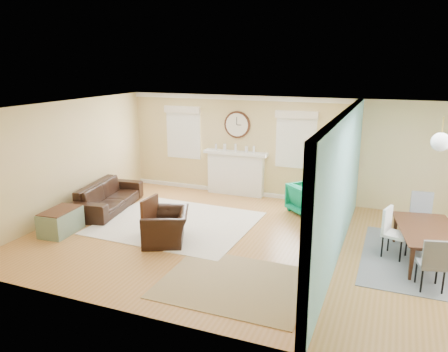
{
  "coord_description": "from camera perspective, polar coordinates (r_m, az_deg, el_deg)",
  "views": [
    {
      "loc": [
        2.35,
        -7.57,
        3.43
      ],
      "look_at": [
        -0.8,
        0.3,
        1.2
      ],
      "focal_mm": 35.0,
      "sensor_mm": 36.0,
      "label": 1
    }
  ],
  "objects": [
    {
      "name": "dining_chair_s",
      "position": [
        7.5,
        25.49,
        -9.72
      ],
      "size": [
        0.46,
        0.46,
        0.87
      ],
      "color": "slate",
      "rests_on": "floor"
    },
    {
      "name": "trunk",
      "position": [
        9.6,
        -20.54,
        -5.58
      ],
      "size": [
        0.6,
        0.91,
        0.5
      ],
      "color": "gray",
      "rests_on": "floor"
    },
    {
      "name": "wall_left",
      "position": [
        10.42,
        -19.9,
        2.07
      ],
      "size": [
        0.02,
        6.0,
        2.6
      ],
      "primitive_type": "cube",
      "color": "#D0BC71",
      "rests_on": "ground"
    },
    {
      "name": "green_chair",
      "position": [
        10.32,
        10.82,
        -2.92
      ],
      "size": [
        1.06,
        1.06,
        0.69
      ],
      "primitive_type": "imported",
      "rotation": [
        0.0,
        0.0,
        2.4
      ],
      "color": "#006D4C",
      "rests_on": "floor"
    },
    {
      "name": "sofa",
      "position": [
        10.74,
        -14.86,
        -2.58
      ],
      "size": [
        1.21,
        2.31,
        0.64
      ],
      "primitive_type": "imported",
      "rotation": [
        0.0,
        0.0,
        1.74
      ],
      "color": "black",
      "rests_on": "floor"
    },
    {
      "name": "ceiling",
      "position": [
        7.96,
        4.6,
        8.72
      ],
      "size": [
        9.0,
        6.0,
        0.02
      ],
      "primitive_type": "cube",
      "color": "white",
      "rests_on": "wall_back"
    },
    {
      "name": "partition",
      "position": [
        8.16,
        15.2,
        -0.5
      ],
      "size": [
        0.17,
        6.0,
        2.6
      ],
      "color": "#D0BC71",
      "rests_on": "ground"
    },
    {
      "name": "tv",
      "position": [
        9.1,
        13.21,
        -0.41
      ],
      "size": [
        0.24,
        1.09,
        0.62
      ],
      "primitive_type": "imported",
      "rotation": [
        0.0,
        0.0,
        1.48
      ],
      "color": "black",
      "rests_on": "credenza"
    },
    {
      "name": "fireplace",
      "position": [
        11.49,
        1.54,
        0.46
      ],
      "size": [
        1.7,
        0.3,
        1.17
      ],
      "color": "white",
      "rests_on": "ground"
    },
    {
      "name": "eames_chair",
      "position": [
        8.61,
        -7.58,
        -6.56
      ],
      "size": [
        1.18,
        1.25,
        0.64
      ],
      "primitive_type": "imported",
      "rotation": [
        0.0,
        0.0,
        -1.15
      ],
      "color": "black",
      "rests_on": "floor"
    },
    {
      "name": "rug_grey",
      "position": [
        8.64,
        24.94,
        -10.06
      ],
      "size": [
        2.18,
        2.73,
        0.01
      ],
      "primitive_type": "cube",
      "color": "slate",
      "rests_on": "floor"
    },
    {
      "name": "dining_table",
      "position": [
        8.53,
        25.16,
        -8.22
      ],
      "size": [
        1.25,
        1.88,
        0.61
      ],
      "primitive_type": "imported",
      "rotation": [
        0.0,
        0.0,
        1.74
      ],
      "color": "#4E2513",
      "rests_on": "floor"
    },
    {
      "name": "wall_clock",
      "position": [
        11.32,
        1.74,
        6.72
      ],
      "size": [
        0.7,
        0.07,
        0.7
      ],
      "color": "#4E2513",
      "rests_on": "wall_back"
    },
    {
      "name": "potted_plant",
      "position": [
        8.1,
        11.93,
        -4.77
      ],
      "size": [
        0.53,
        0.51,
        0.45
      ],
      "primitive_type": "imported",
      "rotation": [
        0.0,
        0.0,
        0.52
      ],
      "color": "#337F33",
      "rests_on": "garden_stool"
    },
    {
      "name": "wall_front",
      "position": [
        5.56,
        -5.04,
        -7.85
      ],
      "size": [
        9.0,
        0.02,
        2.6
      ],
      "primitive_type": "cube",
      "color": "#D0BC71",
      "rests_on": "ground"
    },
    {
      "name": "pendant",
      "position": [
        7.69,
        26.44,
        4.01
      ],
      "size": [
        0.3,
        0.3,
        0.55
      ],
      "color": "gold",
      "rests_on": "ceiling"
    },
    {
      "name": "window_left",
      "position": [
        11.95,
        -5.33,
        6.16
      ],
      "size": [
        1.05,
        0.13,
        1.42
      ],
      "color": "white",
      "rests_on": "wall_back"
    },
    {
      "name": "dining_chair_n",
      "position": [
        9.45,
        24.44,
        -4.4
      ],
      "size": [
        0.44,
        0.44,
        0.93
      ],
      "color": "slate",
      "rests_on": "floor"
    },
    {
      "name": "rug_cream",
      "position": [
        9.65,
        -6.18,
        -6.11
      ],
      "size": [
        3.29,
        2.87,
        0.02
      ],
      "primitive_type": "cube",
      "rotation": [
        0.0,
        0.0,
        -0.03
      ],
      "color": "silver",
      "rests_on": "floor"
    },
    {
      "name": "dining_chair_w",
      "position": [
        8.41,
        21.56,
        -6.49
      ],
      "size": [
        0.5,
        0.5,
        0.91
      ],
      "color": "white",
      "rests_on": "floor"
    },
    {
      "name": "credenza",
      "position": [
        9.31,
        13.06,
        -4.65
      ],
      "size": [
        0.54,
        1.58,
        0.8
      ],
      "color": "olive",
      "rests_on": "floor"
    },
    {
      "name": "rug_jute",
      "position": [
        7.16,
        1.41,
        -13.82
      ],
      "size": [
        2.31,
        1.89,
        0.01
      ],
      "primitive_type": "cube",
      "rotation": [
        0.0,
        0.0,
        -0.0
      ],
      "color": "tan",
      "rests_on": "floor"
    },
    {
      "name": "garden_stool",
      "position": [
        8.27,
        11.75,
        -8.02
      ],
      "size": [
        0.37,
        0.37,
        0.54
      ],
      "primitive_type": "cylinder",
      "color": "white",
      "rests_on": "floor"
    },
    {
      "name": "floor",
      "position": [
        8.63,
        4.24,
        -8.71
      ],
      "size": [
        9.0,
        9.0,
        0.0
      ],
      "primitive_type": "plane",
      "color": "#AE7235",
      "rests_on": "ground"
    },
    {
      "name": "wall_back",
      "position": [
        11.03,
        9.12,
        3.43
      ],
      "size": [
        9.0,
        0.02,
        2.6
      ],
      "primitive_type": "cube",
      "color": "#D0BC71",
      "rests_on": "ground"
    },
    {
      "name": "window_right",
      "position": [
        10.91,
        9.4,
        5.2
      ],
      "size": [
        1.05,
        0.13,
        1.42
      ],
      "color": "white",
      "rests_on": "wall_back"
    }
  ]
}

